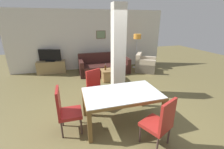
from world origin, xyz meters
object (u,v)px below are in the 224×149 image
Objects in this scene: dining_chair_far_left at (96,87)px; coffee_table at (110,75)px; armchair at (145,65)px; bottle at (105,68)px; dining_chair_near_right at (160,122)px; sofa at (104,66)px; dining_table at (122,98)px; dining_chair_head_left at (66,109)px; tv_stand at (52,67)px; floor_lamp at (137,40)px; tv_screen at (50,56)px.

dining_chair_far_left is 1.86m from coffee_table.
bottle is (-2.03, -0.65, 0.25)m from armchair.
armchair is (2.69, 2.29, -0.25)m from dining_chair_far_left.
dining_chair_near_right reaches higher than armchair.
sofa is (0.82, 2.59, -0.24)m from dining_chair_far_left.
dining_table is at bearing -99.53° from coffee_table.
dining_chair_far_left is 2.73m from sofa.
dining_chair_near_right is 0.87× the size of armchair.
dining_table is 1.69× the size of dining_chair_far_left.
dining_chair_head_left reaches higher than sofa.
dining_chair_head_left is 0.84× the size of tv_stand.
floor_lamp reaches higher than dining_chair_near_right.
bottle is at bearing 161.03° from tv_screen.
floor_lamp is (1.88, 1.29, 0.84)m from bottle.
dining_chair_far_left is at bearing -16.79° from armchair.
dining_chair_head_left reaches higher than dining_table.
armchair is at bearing 54.37° from dining_table.
dining_chair_near_right is 3.42m from bottle.
bottle is (1.45, 2.52, 0.00)m from dining_chair_head_left.
dining_table is 6.99× the size of bottle.
tv_screen is at bearing 0.00° from tv_stand.
tv_stand is 0.53m from tv_screen.
floor_lamp is at bearing -156.34° from dining_chair_far_left.
tv_stand is at bearing -15.06° from sofa.
tv_screen reaches higher than dining_table.
dining_chair_head_left is at bearing -131.22° from floor_lamp.
tv_screen is (-2.27, 1.56, 0.57)m from coffee_table.
sofa is 1.33× the size of floor_lamp.
dining_chair_far_left is 3.51m from tv_screen.
tv_screen is at bearing -171.17° from dining_chair_head_left.
dining_table is 0.97m from dining_chair_far_left.
armchair is at bearing 19.40° from coffee_table.
tv_screen reaches higher than sofa.
sofa is 2.06m from floor_lamp.
armchair is at bearing 40.44° from dining_chair_near_right.
dining_chair_head_left is 3.02m from coffee_table.
bottle is 0.15× the size of floor_lamp.
bottle reaches higher than coffee_table.
dining_chair_head_left is 4.13m from tv_stand.
bottle is (-0.18, 0.00, 0.31)m from coffee_table.
dining_chair_far_left is at bearing -111.88° from bottle.
dining_chair_far_left is at bearing 131.80° from tv_screen.
dining_chair_far_left is 4.14× the size of bottle.
dining_table is 4.42m from floor_lamp.
floor_lamp reaches higher than dining_chair_head_left.
dining_chair_near_right is 1.08× the size of tv_screen.
dining_table is 1.69× the size of dining_chair_head_left.
floor_lamp reaches higher than dining_table.
dining_chair_head_left is at bearing 116.53° from tv_screen.
dining_chair_far_left is at bearing -65.91° from tv_stand.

